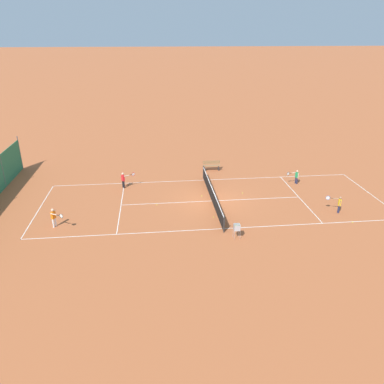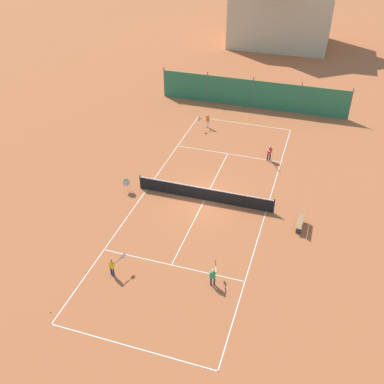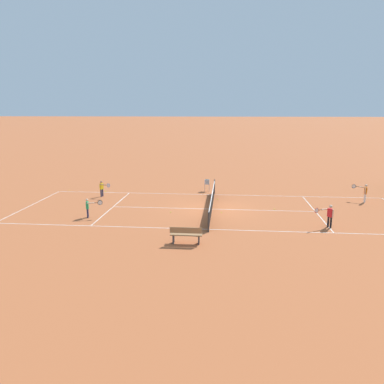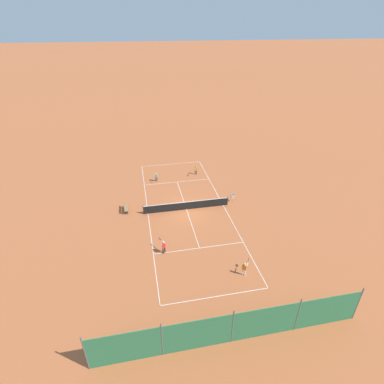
{
  "view_description": "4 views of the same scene",
  "coord_description": "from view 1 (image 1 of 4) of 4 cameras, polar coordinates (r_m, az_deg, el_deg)",
  "views": [
    {
      "loc": [
        -23.91,
        4.03,
        11.09
      ],
      "look_at": [
        -0.4,
        1.48,
        0.93
      ],
      "focal_mm": 35.0,
      "sensor_mm": 36.0,
      "label": 1
    },
    {
      "loc": [
        6.51,
        -23.13,
        17.34
      ],
      "look_at": [
        -0.56,
        -0.95,
        1.16
      ],
      "focal_mm": 42.0,
      "sensor_mm": 36.0,
      "label": 2
    },
    {
      "loc": [
        22.87,
        0.86,
        6.18
      ],
      "look_at": [
        1.48,
        -1.13,
        1.41
      ],
      "focal_mm": 35.0,
      "sensor_mm": 36.0,
      "label": 3
    },
    {
      "loc": [
        4.72,
        26.44,
        17.59
      ],
      "look_at": [
        -1.04,
        -2.13,
        0.84
      ],
      "focal_mm": 28.0,
      "sensor_mm": 36.0,
      "label": 4
    }
  ],
  "objects": [
    {
      "name": "tennis_ball_by_net_left",
      "position": [
        27.34,
        1.51,
        -0.62
      ],
      "size": [
        0.07,
        0.07,
        0.07
      ],
      "primitive_type": "sphere",
      "color": "#CCE033",
      "rests_on": "ground"
    },
    {
      "name": "tennis_ball_far_corner",
      "position": [
        26.1,
        -5.39,
        -1.93
      ],
      "size": [
        0.07,
        0.07,
        0.07
      ],
      "primitive_type": "sphere",
      "color": "#CCE033",
      "rests_on": "ground"
    },
    {
      "name": "courtside_bench",
      "position": [
        32.46,
        3.0,
        4.08
      ],
      "size": [
        0.36,
        1.5,
        0.84
      ],
      "color": "olive",
      "rests_on": "ground"
    },
    {
      "name": "court_line_markings",
      "position": [
        26.66,
        3.07,
        -1.36
      ],
      "size": [
        8.25,
        23.85,
        0.01
      ],
      "color": "white",
      "rests_on": "ground"
    },
    {
      "name": "tennis_net",
      "position": [
        26.46,
        3.09,
        -0.39
      ],
      "size": [
        9.18,
        0.08,
        1.06
      ],
      "color": "#2D2D2D",
      "rests_on": "ground"
    },
    {
      "name": "tennis_ball_alley_right",
      "position": [
        24.34,
        3.34,
        -3.82
      ],
      "size": [
        0.07,
        0.07,
        0.07
      ],
      "primitive_type": "sphere",
      "color": "#CCE033",
      "rests_on": "ground"
    },
    {
      "name": "player_near_service",
      "position": [
        30.52,
        15.59,
        2.37
      ],
      "size": [
        0.37,
        1.0,
        1.12
      ],
      "color": "#23284C",
      "rests_on": "ground"
    },
    {
      "name": "tennis_ball_by_net_right",
      "position": [
        25.73,
        23.26,
        -4.26
      ],
      "size": [
        0.07,
        0.07,
        0.07
      ],
      "primitive_type": "sphere",
      "color": "#CCE033",
      "rests_on": "ground"
    },
    {
      "name": "player_far_baseline",
      "position": [
        26.51,
        21.45,
        -1.59
      ],
      "size": [
        0.67,
        0.9,
        1.16
      ],
      "color": "#23284C",
      "rests_on": "ground"
    },
    {
      "name": "player_near_baseline",
      "position": [
        29.1,
        -10.37,
        1.98
      ],
      "size": [
        0.52,
        1.04,
        1.24
      ],
      "color": "black",
      "rests_on": "ground"
    },
    {
      "name": "player_far_service",
      "position": [
        24.35,
        -20.3,
        -3.52
      ],
      "size": [
        0.81,
        0.88,
        1.24
      ],
      "color": "white",
      "rests_on": "ground"
    },
    {
      "name": "ground_plane",
      "position": [
        26.66,
        3.07,
        -1.37
      ],
      "size": [
        600.0,
        600.0,
        0.0
      ],
      "primitive_type": "plane",
      "color": "#B25B33"
    },
    {
      "name": "ball_hopper",
      "position": [
        21.83,
        6.84,
        -5.48
      ],
      "size": [
        0.36,
        0.36,
        0.89
      ],
      "color": "#B7B7BC",
      "rests_on": "ground"
    },
    {
      "name": "tennis_ball_near_corner",
      "position": [
        28.09,
        7.72,
        -0.16
      ],
      "size": [
        0.07,
        0.07,
        0.07
      ],
      "primitive_type": "sphere",
      "color": "#CCE033",
      "rests_on": "ground"
    }
  ]
}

